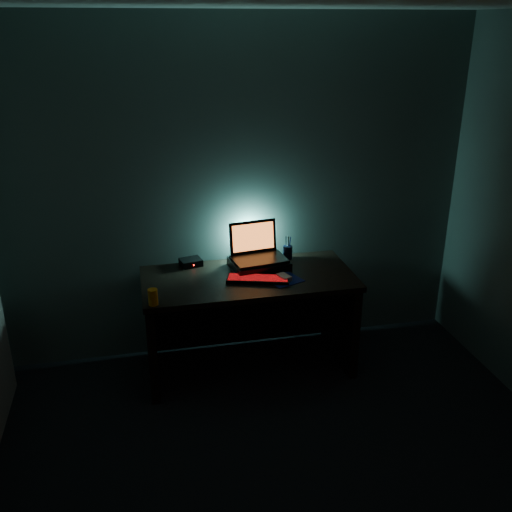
# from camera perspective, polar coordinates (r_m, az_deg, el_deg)

# --- Properties ---
(room) EXTENTS (3.50, 4.00, 2.50)m
(room) POSITION_cam_1_polar(r_m,az_deg,el_deg) (2.41, 7.02, -6.66)
(room) COLOR black
(room) RESTS_ON ground
(desk) EXTENTS (1.50, 0.70, 0.75)m
(desk) POSITION_cam_1_polar(r_m,az_deg,el_deg) (4.19, -0.88, -4.97)
(desk) COLOR black
(desk) RESTS_ON ground
(riser) EXTENTS (0.44, 0.35, 0.06)m
(riser) POSITION_cam_1_polar(r_m,az_deg,el_deg) (4.17, 0.31, -0.80)
(riser) COLOR black
(riser) RESTS_ON desk
(laptop) EXTENTS (0.41, 0.33, 0.26)m
(laptop) POSITION_cam_1_polar(r_m,az_deg,el_deg) (4.18, 0.06, 0.60)
(laptop) COLOR black
(laptop) RESTS_ON riser
(keyboard) EXTENTS (0.45, 0.26, 0.03)m
(keyboard) POSITION_cam_1_polar(r_m,az_deg,el_deg) (3.96, 0.20, -2.32)
(keyboard) COLOR black
(keyboard) RESTS_ON desk
(mousepad) EXTENTS (0.28, 0.27, 0.00)m
(mousepad) POSITION_cam_1_polar(r_m,az_deg,el_deg) (3.98, 2.81, -2.38)
(mousepad) COLOR navy
(mousepad) RESTS_ON desk
(mouse) EXTENTS (0.10, 0.12, 0.03)m
(mouse) POSITION_cam_1_polar(r_m,az_deg,el_deg) (3.98, 2.82, -2.14)
(mouse) COLOR gray
(mouse) RESTS_ON mousepad
(pen_cup) EXTENTS (0.09, 0.09, 0.10)m
(pen_cup) POSITION_cam_1_polar(r_m,az_deg,el_deg) (4.33, 3.18, 0.36)
(pen_cup) COLOR black
(pen_cup) RESTS_ON desk
(juice_glass) EXTENTS (0.07, 0.07, 0.11)m
(juice_glass) POSITION_cam_1_polar(r_m,az_deg,el_deg) (3.68, -10.26, -4.06)
(juice_glass) COLOR orange
(juice_glass) RESTS_ON desk
(router) EXTENTS (0.18, 0.15, 0.05)m
(router) POSITION_cam_1_polar(r_m,az_deg,el_deg) (4.23, -6.53, -0.62)
(router) COLOR black
(router) RESTS_ON desk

